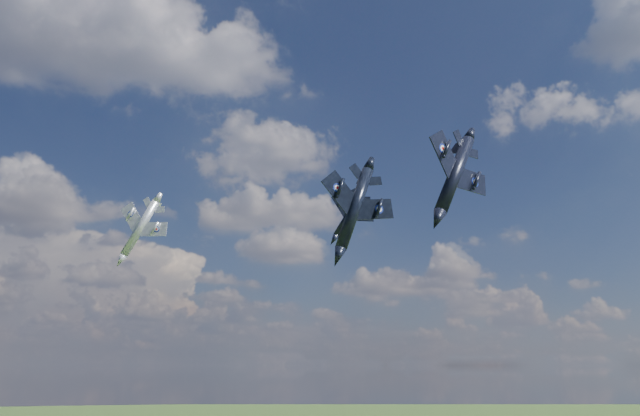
{
  "coord_description": "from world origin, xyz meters",
  "views": [
    {
      "loc": [
        -19.85,
        -71.0,
        60.39
      ],
      "look_at": [
        0.35,
        15.77,
        82.94
      ],
      "focal_mm": 35.0,
      "sensor_mm": 36.0,
      "label": 1
    }
  ],
  "objects": [
    {
      "name": "jet_right_navy",
      "position": [
        12.51,
        -4.27,
        82.9
      ],
      "size": [
        17.39,
        19.66,
        8.73
      ],
      "primitive_type": null,
      "rotation": [
        0.0,
        0.52,
        0.42
      ],
      "color": "black"
    },
    {
      "name": "jet_left_silver",
      "position": [
        -25.37,
        22.49,
        80.07
      ],
      "size": [
        13.47,
        15.17,
        6.73
      ],
      "primitive_type": null,
      "rotation": [
        0.0,
        0.52,
        -0.43
      ],
      "color": "gray"
    },
    {
      "name": "jet_lead_navy",
      "position": [
        2.8,
        5.96,
        80.65
      ],
      "size": [
        14.84,
        18.26,
        7.31
      ],
      "primitive_type": null,
      "rotation": [
        0.0,
        0.36,
        0.17
      ],
      "color": "black"
    },
    {
      "name": "jet_high_navy",
      "position": [
        11.46,
        38.9,
        88.16
      ],
      "size": [
        12.93,
        15.52,
        7.37
      ],
      "primitive_type": null,
      "rotation": [
        0.0,
        0.55,
        -0.27
      ],
      "color": "black"
    }
  ]
}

